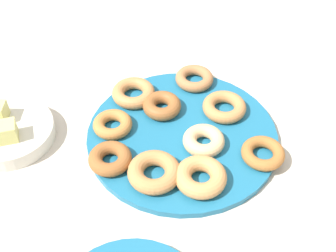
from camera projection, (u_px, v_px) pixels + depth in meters
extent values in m
plane|color=beige|center=(182.00, 138.00, 0.87)|extent=(2.40, 2.40, 0.00)
cylinder|color=#1E6B93|center=(182.00, 135.00, 0.87)|extent=(0.38, 0.38, 0.01)
torus|color=#B27547|center=(194.00, 78.00, 0.96)|extent=(0.10, 0.10, 0.02)
torus|color=#C6844C|center=(154.00, 172.00, 0.77)|extent=(0.13, 0.13, 0.03)
torus|color=#995B2D|center=(162.00, 106.00, 0.90)|extent=(0.08, 0.08, 0.03)
torus|color=#EABC84|center=(204.00, 141.00, 0.83)|extent=(0.10, 0.10, 0.03)
torus|color=#AD6B33|center=(263.00, 153.00, 0.81)|extent=(0.11, 0.11, 0.02)
torus|color=#C6844C|center=(133.00, 93.00, 0.92)|extent=(0.11, 0.11, 0.03)
torus|color=#995B2D|center=(110.00, 158.00, 0.80)|extent=(0.10, 0.10, 0.03)
torus|color=#BC7A3D|center=(113.00, 124.00, 0.86)|extent=(0.09, 0.09, 0.02)
torus|color=tan|center=(201.00, 177.00, 0.77)|extent=(0.10, 0.10, 0.03)
torus|color=#C6844C|center=(224.00, 107.00, 0.89)|extent=(0.12, 0.12, 0.03)
cylinder|color=silver|center=(10.00, 133.00, 0.86)|extent=(0.17, 0.17, 0.03)
cube|color=#DBD67A|center=(7.00, 132.00, 0.81)|extent=(0.04, 0.04, 0.04)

